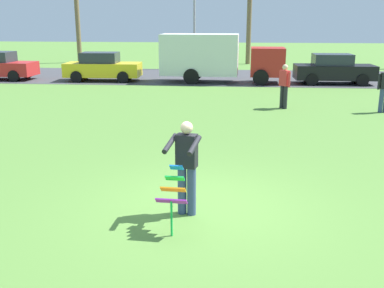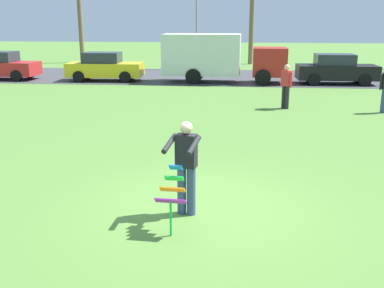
{
  "view_description": "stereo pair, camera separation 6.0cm",
  "coord_description": "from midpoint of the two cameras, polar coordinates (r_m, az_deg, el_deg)",
  "views": [
    {
      "loc": [
        0.58,
        -8.03,
        3.47
      ],
      "look_at": [
        -0.24,
        0.67,
        1.05
      ],
      "focal_mm": 42.75,
      "sensor_mm": 36.0,
      "label": 1
    },
    {
      "loc": [
        0.64,
        -8.02,
        3.47
      ],
      "look_at": [
        -0.24,
        0.67,
        1.05
      ],
      "focal_mm": 42.75,
      "sensor_mm": 36.0,
      "label": 2
    }
  ],
  "objects": [
    {
      "name": "parked_truck_red_cab",
      "position": [
        25.53,
        2.78,
        10.83
      ],
      "size": [
        6.75,
        2.25,
        2.62
      ],
      "color": "#B2231E",
      "rests_on": "ground"
    },
    {
      "name": "kite_held",
      "position": [
        7.54,
        -2.6,
        -5.91
      ],
      "size": [
        0.52,
        0.65,
        1.09
      ],
      "color": "blue",
      "rests_on": "ground"
    },
    {
      "name": "ground_plane",
      "position": [
        8.76,
        0.94,
        -7.84
      ],
      "size": [
        120.0,
        120.0,
        0.0
      ],
      "primitive_type": "plane",
      "color": "#568438"
    },
    {
      "name": "parked_car_black",
      "position": [
        26.1,
        17.2,
        8.87
      ],
      "size": [
        4.23,
        1.9,
        1.6
      ],
      "color": "black",
      "rests_on": "ground"
    },
    {
      "name": "person_kite_flyer",
      "position": [
        8.12,
        -0.92,
        -2.59
      ],
      "size": [
        0.64,
        0.73,
        1.73
      ],
      "color": "#384772",
      "rests_on": "ground"
    },
    {
      "name": "streetlight_pole",
      "position": [
        32.86,
        0.27,
        16.39
      ],
      "size": [
        0.24,
        1.65,
        7.0
      ],
      "color": "#9E9EA3",
      "rests_on": "ground"
    },
    {
      "name": "person_walker_far",
      "position": [
        18.36,
        11.35,
        7.24
      ],
      "size": [
        0.4,
        0.45,
        1.73
      ],
      "color": "#26262B",
      "rests_on": "ground"
    },
    {
      "name": "road_strip",
      "position": [
        28.04,
        4.14,
        8.34
      ],
      "size": [
        120.0,
        8.0,
        0.01
      ],
      "primitive_type": "cube",
      "color": "#424247",
      "rests_on": "ground"
    },
    {
      "name": "parked_car_yellow",
      "position": [
        26.65,
        -11.18,
        9.38
      ],
      "size": [
        4.24,
        1.92,
        1.6
      ],
      "color": "yellow",
      "rests_on": "ground"
    }
  ]
}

